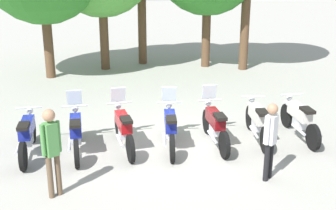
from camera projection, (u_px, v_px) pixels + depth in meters
name	position (u px, v px, depth m)	size (l,w,h in m)	color
ground_plane	(170.00, 146.00, 10.71)	(80.00, 80.00, 0.00)	#9E9B93
motorcycle_0	(27.00, 135.00, 10.10)	(0.62, 2.19, 0.99)	black
motorcycle_1	(76.00, 132.00, 10.24)	(0.62, 2.19, 1.37)	black
motorcycle_2	(123.00, 128.00, 10.47)	(0.66, 2.17, 1.37)	black
motorcycle_3	(170.00, 127.00, 10.51)	(0.62, 2.19, 1.37)	black
motorcycle_4	(215.00, 124.00, 10.69)	(0.62, 2.19, 1.37)	black
motorcycle_5	(257.00, 121.00, 10.96)	(0.62, 2.19, 0.99)	black
motorcycle_6	(299.00, 119.00, 11.11)	(0.62, 2.19, 0.99)	black
person_0	(51.00, 146.00, 8.13)	(0.37, 0.33, 1.78)	brown
person_1	(270.00, 136.00, 8.81)	(0.34, 0.34, 1.66)	black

